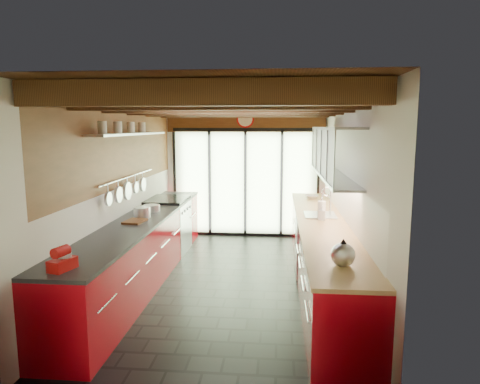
% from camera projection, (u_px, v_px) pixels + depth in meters
% --- Properties ---
extents(ground, '(5.50, 5.50, 0.00)m').
position_uv_depth(ground, '(231.00, 283.00, 6.10)').
color(ground, black).
rests_on(ground, ground).
extents(room_shell, '(5.50, 5.50, 5.50)m').
position_uv_depth(room_shell, '(230.00, 167.00, 5.85)').
color(room_shell, silver).
rests_on(room_shell, ground).
extents(ceiling_beams, '(3.14, 5.06, 4.90)m').
position_uv_depth(ceiling_beams, '(233.00, 108.00, 6.10)').
color(ceiling_beams, '#593316').
rests_on(ceiling_beams, ground).
extents(glass_door, '(2.95, 0.10, 2.90)m').
position_uv_depth(glass_door, '(245.00, 154.00, 8.50)').
color(glass_door, '#C6EAAD').
rests_on(glass_door, ground).
extents(left_counter, '(0.68, 5.00, 0.92)m').
position_uv_depth(left_counter, '(142.00, 249.00, 6.15)').
color(left_counter, '#A60711').
rests_on(left_counter, ground).
extents(range_stove, '(0.66, 0.90, 0.97)m').
position_uv_depth(range_stove, '(168.00, 225.00, 7.57)').
color(range_stove, silver).
rests_on(range_stove, ground).
extents(right_counter, '(0.68, 5.00, 0.92)m').
position_uv_depth(right_counter, '(322.00, 254.00, 5.92)').
color(right_counter, '#A60711').
rests_on(right_counter, ground).
extents(sink_assembly, '(0.45, 0.52, 0.43)m').
position_uv_depth(sink_assembly, '(321.00, 213.00, 6.24)').
color(sink_assembly, silver).
rests_on(sink_assembly, right_counter).
extents(upper_cabinets_right, '(0.34, 3.00, 3.00)m').
position_uv_depth(upper_cabinets_right, '(334.00, 152.00, 5.99)').
color(upper_cabinets_right, silver).
rests_on(upper_cabinets_right, ground).
extents(left_wall_fixtures, '(0.28, 2.60, 0.96)m').
position_uv_depth(left_wall_fixtures, '(130.00, 152.00, 6.13)').
color(left_wall_fixtures, silver).
rests_on(left_wall_fixtures, ground).
extents(stand_mixer, '(0.21, 0.28, 0.23)m').
position_uv_depth(stand_mixer, '(63.00, 260.00, 3.85)').
color(stand_mixer, '#B7100E').
rests_on(stand_mixer, left_counter).
extents(pot_large, '(0.28, 0.28, 0.15)m').
position_uv_depth(pot_large, '(142.00, 212.00, 6.09)').
color(pot_large, silver).
rests_on(pot_large, left_counter).
extents(pot_small, '(0.33, 0.33, 0.10)m').
position_uv_depth(pot_small, '(152.00, 208.00, 6.55)').
color(pot_small, silver).
rests_on(pot_small, left_counter).
extents(cutting_board, '(0.27, 0.36, 0.03)m').
position_uv_depth(cutting_board, '(135.00, 221.00, 5.79)').
color(cutting_board, brown).
rests_on(cutting_board, left_counter).
extents(kettle, '(0.29, 0.32, 0.27)m').
position_uv_depth(kettle, '(343.00, 253.00, 3.97)').
color(kettle, silver).
rests_on(kettle, right_counter).
extents(paper_towel, '(0.12, 0.12, 0.30)m').
position_uv_depth(paper_towel, '(322.00, 210.00, 5.98)').
color(paper_towel, white).
rests_on(paper_towel, right_counter).
extents(soap_bottle, '(0.11, 0.11, 0.20)m').
position_uv_depth(soap_bottle, '(322.00, 213.00, 5.92)').
color(soap_bottle, silver).
rests_on(soap_bottle, right_counter).
extents(bowl, '(0.27, 0.27, 0.06)m').
position_uv_depth(bowl, '(312.00, 197.00, 7.73)').
color(bowl, silver).
rests_on(bowl, right_counter).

